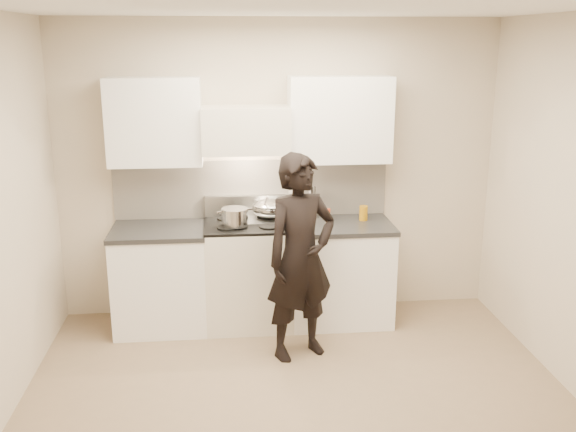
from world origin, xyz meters
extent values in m
plane|color=#856D53|center=(0.00, 0.00, 0.00)|extent=(4.00, 4.00, 0.00)
cube|color=beige|center=(0.00, 1.75, 1.35)|extent=(4.00, 0.04, 2.70)
cube|color=beige|center=(0.00, -1.75, 1.35)|extent=(4.00, 0.04, 2.70)
cube|color=white|center=(0.00, 0.00, 2.69)|extent=(4.00, 3.50, 0.02)
cube|color=silver|center=(-0.25, 1.74, 1.19)|extent=(2.50, 0.02, 0.53)
cube|color=#A5A5A5|center=(-0.30, 1.70, 1.03)|extent=(0.76, 0.08, 0.20)
cube|color=silver|center=(-0.30, 1.55, 1.75)|extent=(0.76, 0.40, 0.40)
cylinder|color=#B7B7B7|center=(-0.30, 1.37, 1.57)|extent=(0.66, 0.02, 0.02)
cube|color=white|center=(0.53, 1.58, 1.83)|extent=(0.90, 0.33, 0.75)
cube|color=white|center=(-1.08, 1.58, 1.83)|extent=(0.80, 0.33, 0.75)
cube|color=beige|center=(0.13, 1.73, 1.10)|extent=(0.08, 0.01, 0.12)
cube|color=silver|center=(-0.30, 1.43, 0.46)|extent=(0.76, 0.65, 0.92)
cube|color=black|center=(-0.30, 1.43, 0.93)|extent=(0.76, 0.65, 0.02)
cube|color=silver|center=(-0.14, 1.54, 0.95)|extent=(0.36, 0.34, 0.01)
cylinder|color=#B7B7B7|center=(-0.30, 1.13, 0.78)|extent=(0.62, 0.02, 0.02)
cylinder|color=black|center=(-0.48, 1.28, 0.95)|extent=(0.18, 0.18, 0.01)
cylinder|color=black|center=(-0.12, 1.28, 0.95)|extent=(0.18, 0.18, 0.01)
cylinder|color=black|center=(-0.48, 1.57, 0.95)|extent=(0.18, 0.18, 0.01)
cylinder|color=black|center=(-0.12, 1.57, 0.95)|extent=(0.18, 0.18, 0.01)
cube|color=white|center=(0.53, 1.43, 0.44)|extent=(0.90, 0.65, 0.88)
cube|color=black|center=(0.53, 1.43, 0.90)|extent=(0.92, 0.67, 0.04)
cube|color=white|center=(-1.08, 1.43, 0.44)|extent=(0.80, 0.65, 0.88)
cube|color=black|center=(-1.08, 1.43, 0.90)|extent=(0.82, 0.67, 0.04)
ellipsoid|color=#B7B7B7|center=(-0.10, 1.53, 1.04)|extent=(0.31, 0.31, 0.17)
torus|color=#B7B7B7|center=(-0.10, 1.53, 1.08)|extent=(0.32, 0.32, 0.01)
ellipsoid|color=beige|center=(-0.10, 1.53, 1.04)|extent=(0.18, 0.18, 0.08)
cylinder|color=silver|center=(-0.14, 1.41, 1.14)|extent=(0.05, 0.23, 0.17)
cylinder|color=#B7B7B7|center=(-0.42, 1.31, 1.03)|extent=(0.28, 0.28, 0.15)
cube|color=#B7B7B7|center=(-0.55, 1.27, 1.09)|extent=(0.05, 0.04, 0.01)
cube|color=#B7B7B7|center=(-0.28, 1.35, 1.09)|extent=(0.05, 0.04, 0.01)
cylinder|color=#A5A5A5|center=(0.30, 1.65, 1.00)|extent=(0.11, 0.11, 0.16)
cylinder|color=black|center=(0.32, 1.64, 1.08)|extent=(0.01, 0.01, 0.27)
cylinder|color=silver|center=(0.32, 1.66, 1.08)|extent=(0.01, 0.01, 0.27)
cylinder|color=#A5A5A5|center=(0.30, 1.67, 1.08)|extent=(0.01, 0.01, 0.27)
cylinder|color=black|center=(0.28, 1.67, 1.08)|extent=(0.01, 0.01, 0.27)
cylinder|color=#A5A5A5|center=(0.27, 1.65, 1.08)|extent=(0.01, 0.01, 0.27)
cylinder|color=silver|center=(0.28, 1.63, 1.08)|extent=(0.01, 0.01, 0.27)
cylinder|color=black|center=(0.29, 1.62, 1.08)|extent=(0.01, 0.01, 0.27)
cylinder|color=#A5A5A5|center=(0.31, 1.63, 1.08)|extent=(0.01, 0.01, 0.27)
cylinder|color=#C46308|center=(0.43, 1.55, 0.96)|extent=(0.04, 0.04, 0.08)
cylinder|color=#CA3F19|center=(0.43, 1.55, 1.01)|extent=(0.05, 0.05, 0.03)
cylinder|color=#A9710C|center=(0.75, 1.50, 0.99)|extent=(0.08, 0.08, 0.13)
imported|color=black|center=(0.09, 0.77, 0.84)|extent=(0.72, 0.62, 1.67)
camera|label=1|loc=(-0.48, -4.01, 2.51)|focal=40.00mm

